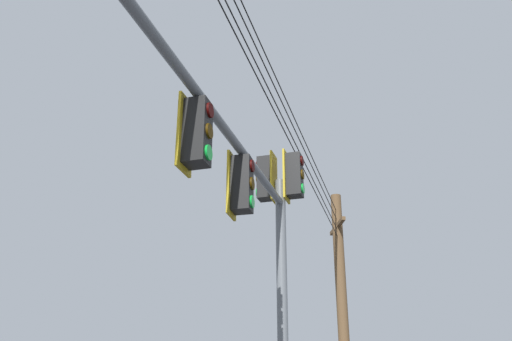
# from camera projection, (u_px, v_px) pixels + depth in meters

# --- Properties ---
(signal_mast_assembly) EXTENTS (5.39, 4.54, 7.12)m
(signal_mast_assembly) POSITION_uv_depth(u_px,v_px,m) (261.00, 227.00, 9.78)
(signal_mast_assembly) COLOR slate
(signal_mast_assembly) RESTS_ON ground
(utility_pole_wooden) EXTENTS (0.95, 1.63, 9.18)m
(utility_pole_wooden) POSITION_uv_depth(u_px,v_px,m) (343.00, 330.00, 18.10)
(utility_pole_wooden) COLOR brown
(utility_pole_wooden) RESTS_ON ground
(overhead_wire_span) EXTENTS (13.95, 11.65, 1.40)m
(overhead_wire_span) POSITION_uv_depth(u_px,v_px,m) (269.00, 81.00, 11.52)
(overhead_wire_span) COLOR black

